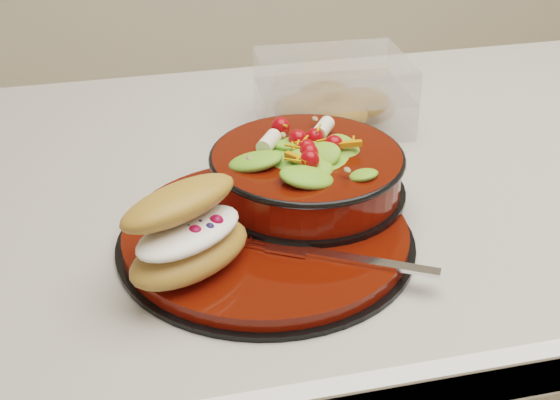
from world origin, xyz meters
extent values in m
cube|color=#B6B1A6|center=(0.00, 0.00, 0.88)|extent=(1.24, 0.74, 0.04)
cylinder|color=black|center=(-0.28, -0.14, 0.90)|extent=(0.31, 0.31, 0.01)
cylinder|color=#540B02|center=(-0.28, -0.14, 0.91)|extent=(0.30, 0.30, 0.01)
torus|color=black|center=(-0.27, -0.15, 0.92)|extent=(0.17, 0.17, 0.01)
cylinder|color=black|center=(-0.22, -0.08, 0.92)|extent=(0.22, 0.22, 0.01)
cylinder|color=#540B02|center=(-0.22, -0.08, 0.95)|extent=(0.21, 0.21, 0.04)
torus|color=black|center=(-0.22, -0.08, 0.97)|extent=(0.22, 0.22, 0.01)
ellipsoid|color=#4F8726|center=(-0.22, -0.08, 0.96)|extent=(0.18, 0.18, 0.07)
sphere|color=red|center=(-0.18, -0.08, 1.00)|extent=(0.02, 0.02, 0.02)
sphere|color=red|center=(-0.19, -0.05, 1.00)|extent=(0.02, 0.02, 0.02)
sphere|color=red|center=(-0.23, -0.04, 1.00)|extent=(0.02, 0.02, 0.02)
sphere|color=red|center=(-0.26, -0.06, 1.00)|extent=(0.02, 0.02, 0.02)
sphere|color=red|center=(-0.26, -0.10, 1.00)|extent=(0.02, 0.02, 0.02)
sphere|color=red|center=(-0.23, -0.12, 1.00)|extent=(0.02, 0.02, 0.02)
sphere|color=red|center=(-0.19, -0.11, 1.00)|extent=(0.02, 0.02, 0.02)
cylinder|color=silver|center=(-0.19, -0.04, 1.00)|extent=(0.03, 0.04, 0.02)
cylinder|color=silver|center=(-0.26, -0.06, 1.00)|extent=(0.04, 0.03, 0.02)
cube|color=orange|center=(-0.24, -0.11, 1.00)|extent=(0.03, 0.03, 0.01)
cube|color=orange|center=(-0.18, -0.09, 1.00)|extent=(0.03, 0.02, 0.01)
ellipsoid|color=#B67337|center=(-0.37, -0.19, 0.94)|extent=(0.15, 0.14, 0.04)
ellipsoid|color=white|center=(-0.37, -0.19, 0.96)|extent=(0.13, 0.12, 0.02)
ellipsoid|color=#B67337|center=(-0.37, -0.18, 0.98)|extent=(0.14, 0.13, 0.03)
sphere|color=#AA0C2B|center=(-0.39, -0.19, 0.97)|extent=(0.01, 0.01, 0.01)
sphere|color=#AA0C2B|center=(-0.36, -0.20, 0.97)|extent=(0.01, 0.01, 0.01)
sphere|color=#AA0C2B|center=(-0.34, -0.19, 0.97)|extent=(0.01, 0.01, 0.01)
sphere|color=#AA0C2B|center=(-0.37, -0.18, 0.97)|extent=(0.01, 0.01, 0.01)
sphere|color=#191947|center=(-0.37, -0.19, 0.97)|extent=(0.01, 0.01, 0.01)
sphere|color=#191947|center=(-0.35, -0.19, 0.97)|extent=(0.01, 0.01, 0.01)
sphere|color=#191947|center=(-0.37, -0.20, 0.97)|extent=(0.01, 0.01, 0.01)
sphere|color=#191947|center=(-0.35, -0.20, 0.97)|extent=(0.01, 0.01, 0.01)
cube|color=silver|center=(-0.20, -0.23, 0.92)|extent=(0.12, 0.08, 0.00)
cube|color=silver|center=(-0.27, -0.18, 0.92)|extent=(0.05, 0.04, 0.00)
cube|color=white|center=(-0.13, 0.13, 0.93)|extent=(0.20, 0.15, 0.05)
cube|color=white|center=(-0.13, 0.13, 0.97)|extent=(0.20, 0.15, 0.04)
ellipsoid|color=#B67337|center=(-0.17, 0.13, 0.93)|extent=(0.07, 0.06, 0.04)
ellipsoid|color=#B67337|center=(-0.08, 0.13, 0.93)|extent=(0.07, 0.06, 0.04)
ellipsoid|color=#B67337|center=(-0.13, 0.16, 0.93)|extent=(0.07, 0.06, 0.04)
ellipsoid|color=#B67337|center=(-0.13, 0.09, 0.93)|extent=(0.07, 0.06, 0.04)
camera|label=1|loc=(-0.42, -0.81, 1.36)|focal=50.00mm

